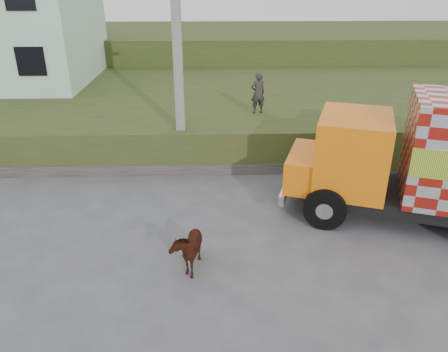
{
  "coord_description": "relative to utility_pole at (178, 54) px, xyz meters",
  "views": [
    {
      "loc": [
        0.04,
        -9.97,
        6.35
      ],
      "look_at": [
        0.39,
        1.05,
        1.3
      ],
      "focal_mm": 35.0,
      "sensor_mm": 36.0,
      "label": 1
    }
  ],
  "objects": [
    {
      "name": "ground",
      "position": [
        1.0,
        -4.6,
        -4.08
      ],
      "size": [
        120.0,
        120.0,
        0.0
      ],
      "primitive_type": "plane",
      "color": "#474749",
      "rests_on": "ground"
    },
    {
      "name": "embankment",
      "position": [
        1.0,
        5.4,
        -3.33
      ],
      "size": [
        40.0,
        12.0,
        1.5
      ],
      "primitive_type": "cube",
      "color": "#244918",
      "rests_on": "ground"
    },
    {
      "name": "embankment_far",
      "position": [
        1.0,
        17.4,
        -2.58
      ],
      "size": [
        40.0,
        12.0,
        3.0
      ],
      "primitive_type": "cube",
      "color": "#244918",
      "rests_on": "ground"
    },
    {
      "name": "retaining_strip",
      "position": [
        -1.0,
        -0.4,
        -3.88
      ],
      "size": [
        16.0,
        0.5,
        0.4
      ],
      "primitive_type": "cube",
      "color": "#595651",
      "rests_on": "ground"
    },
    {
      "name": "utility_pole",
      "position": [
        0.0,
        0.0,
        0.0
      ],
      "size": [
        1.2,
        0.3,
        8.0
      ],
      "color": "gray",
      "rests_on": "ground"
    },
    {
      "name": "cow",
      "position": [
        0.46,
        -5.92,
        -3.51
      ],
      "size": [
        0.79,
        1.41,
        1.13
      ],
      "primitive_type": "imported",
      "rotation": [
        0.0,
        0.0,
        -0.14
      ],
      "color": "black",
      "rests_on": "ground"
    },
    {
      "name": "pedestrian",
      "position": [
        2.87,
        1.91,
        -1.79
      ],
      "size": [
        0.65,
        0.5,
        1.57
      ],
      "primitive_type": "imported",
      "rotation": [
        0.0,
        0.0,
        3.39
      ],
      "color": "#32302D",
      "rests_on": "embankment"
    }
  ]
}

